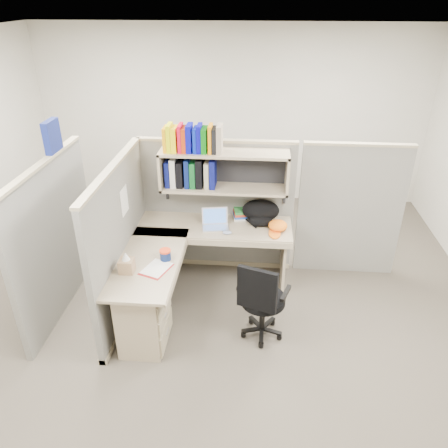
# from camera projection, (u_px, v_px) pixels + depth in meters

# --- Properties ---
(ground) EXTENTS (6.00, 6.00, 0.00)m
(ground) POSITION_uv_depth(u_px,v_px,m) (210.00, 309.00, 4.78)
(ground) COLOR #39342C
(ground) RESTS_ON ground
(room_shell) EXTENTS (6.00, 6.00, 6.00)m
(room_shell) POSITION_uv_depth(u_px,v_px,m) (207.00, 170.00, 4.01)
(room_shell) COLOR #B0AD9F
(room_shell) RESTS_ON ground
(cubicle) EXTENTS (3.79, 1.84, 1.95)m
(cubicle) POSITION_uv_depth(u_px,v_px,m) (180.00, 215.00, 4.77)
(cubicle) COLOR #61625D
(cubicle) RESTS_ON ground
(desk) EXTENTS (1.74, 1.75, 0.73)m
(desk) POSITION_uv_depth(u_px,v_px,m) (165.00, 290.00, 4.35)
(desk) COLOR gray
(desk) RESTS_ON ground
(laptop) EXTENTS (0.34, 0.34, 0.21)m
(laptop) POSITION_uv_depth(u_px,v_px,m) (215.00, 220.00, 4.83)
(laptop) COLOR silver
(laptop) RESTS_ON desk
(backpack) EXTENTS (0.50, 0.43, 0.25)m
(backpack) POSITION_uv_depth(u_px,v_px,m) (261.00, 213.00, 4.94)
(backpack) COLOR black
(backpack) RESTS_ON desk
(orange_cap) EXTENTS (0.28, 0.30, 0.11)m
(orange_cap) POSITION_uv_depth(u_px,v_px,m) (278.00, 226.00, 4.81)
(orange_cap) COLOR orange
(orange_cap) RESTS_ON desk
(snack_canister) EXTENTS (0.11, 0.11, 0.11)m
(snack_canister) POSITION_uv_depth(u_px,v_px,m) (165.00, 255.00, 4.28)
(snack_canister) COLOR #0D1E4F
(snack_canister) RESTS_ON desk
(tissue_box) EXTENTS (0.14, 0.14, 0.21)m
(tissue_box) POSITION_uv_depth(u_px,v_px,m) (126.00, 262.00, 4.07)
(tissue_box) COLOR #A3805C
(tissue_box) RESTS_ON desk
(mouse) EXTENTS (0.11, 0.08, 0.04)m
(mouse) POSITION_uv_depth(u_px,v_px,m) (227.00, 232.00, 4.75)
(mouse) COLOR #7F8FB5
(mouse) RESTS_ON desk
(paper_cup) EXTENTS (0.09, 0.09, 0.11)m
(paper_cup) POSITION_uv_depth(u_px,v_px,m) (216.00, 215.00, 5.03)
(paper_cup) COLOR white
(paper_cup) RESTS_ON desk
(book_stack) EXTENTS (0.19, 0.23, 0.10)m
(book_stack) POSITION_uv_depth(u_px,v_px,m) (240.00, 214.00, 5.08)
(book_stack) COLOR gray
(book_stack) RESTS_ON desk
(loose_paper) EXTENTS (0.30, 0.34, 0.00)m
(loose_paper) POSITION_uv_depth(u_px,v_px,m) (157.00, 268.00, 4.17)
(loose_paper) COLOR white
(loose_paper) RESTS_ON desk
(task_chair) EXTENTS (0.52, 0.48, 0.91)m
(task_chair) POSITION_uv_depth(u_px,v_px,m) (261.00, 312.00, 4.24)
(task_chair) COLOR black
(task_chair) RESTS_ON ground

